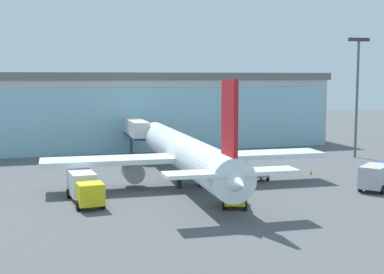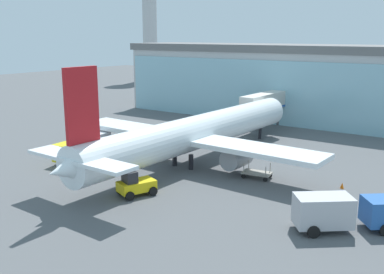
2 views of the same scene
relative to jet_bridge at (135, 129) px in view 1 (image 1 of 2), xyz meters
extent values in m
plane|color=#545659|center=(1.67, -29.89, -4.09)|extent=(240.00, 240.00, 0.00)
cube|color=#B6B6B6|center=(1.67, 10.99, 1.43)|extent=(64.04, 15.47, 11.03)
cube|color=#90C2D1|center=(1.92, 4.29, 0.88)|extent=(62.30, 2.61, 9.93)
cube|color=slate|center=(1.67, 10.99, 7.54)|extent=(65.32, 15.78, 1.20)
cube|color=beige|center=(0.00, -0.09, 0.17)|extent=(2.21, 11.86, 2.40)
cube|color=#194799|center=(0.00, -0.09, -0.88)|extent=(2.25, 11.86, 0.30)
cylinder|color=#4C4C51|center=(0.00, 4.36, -2.56)|extent=(0.70, 0.70, 3.06)
cylinder|color=#59595E|center=(30.66, -8.42, 4.19)|extent=(0.36, 0.36, 16.56)
cube|color=#333338|center=(30.66, -8.42, 12.72)|extent=(3.20, 0.40, 0.50)
cylinder|color=white|center=(2.13, -20.18, -0.65)|extent=(3.98, 34.48, 3.67)
cone|color=white|center=(2.28, -2.96, -0.65)|extent=(3.70, 3.03, 3.67)
cone|color=white|center=(1.98, -37.40, -0.65)|extent=(3.34, 4.03, 3.30)
cube|color=white|center=(2.11, -21.90, -1.02)|extent=(30.30, 4.47, 0.50)
cube|color=white|center=(1.99, -36.40, -0.10)|extent=(11.02, 2.50, 0.30)
cube|color=red|center=(1.99, -35.90, 4.25)|extent=(0.39, 3.20, 6.13)
cylinder|color=gray|center=(-3.63, -21.35, -2.37)|extent=(2.13, 3.22, 2.10)
cylinder|color=gray|center=(7.87, -21.45, -2.37)|extent=(2.13, 3.22, 2.10)
cylinder|color=black|center=(1.00, -22.89, -3.29)|extent=(0.50, 0.50, 1.60)
cylinder|color=black|center=(3.21, -22.91, -3.29)|extent=(0.50, 0.50, 1.60)
cylinder|color=black|center=(2.26, -5.96, -3.29)|extent=(0.40, 0.40, 1.60)
cube|color=yellow|center=(-8.64, -29.62, -2.69)|extent=(2.44, 2.44, 1.90)
cube|color=silver|center=(-9.13, -25.45, -2.54)|extent=(2.65, 4.23, 2.20)
cylinder|color=black|center=(-7.54, -29.49, -3.64)|extent=(0.40, 0.93, 0.90)
cylinder|color=black|center=(-9.73, -29.75, -3.64)|extent=(0.40, 0.93, 0.90)
cylinder|color=black|center=(-8.16, -24.33, -3.64)|extent=(0.40, 0.93, 0.90)
cylinder|color=black|center=(-10.34, -24.59, -3.64)|extent=(0.40, 0.93, 0.90)
cube|color=#B2B2B7|center=(19.84, -29.39, -2.54)|extent=(4.47, 4.26, 2.20)
cylinder|color=black|center=(22.34, -25.83, -3.64)|extent=(0.88, 0.81, 0.90)
cylinder|color=black|center=(18.37, -29.19, -3.64)|extent=(0.88, 0.81, 0.90)
cylinder|color=black|center=(19.79, -30.87, -3.64)|extent=(0.88, 0.81, 0.90)
cube|color=#9E998C|center=(10.15, -21.33, -3.57)|extent=(3.03, 2.05, 0.16)
cylinder|color=black|center=(11.13, -20.43, -3.87)|extent=(0.45, 0.19, 0.44)
cylinder|color=#9E998C|center=(11.13, -20.43, -3.04)|extent=(0.08, 0.08, 0.90)
cylinder|color=black|center=(11.37, -21.85, -3.87)|extent=(0.45, 0.19, 0.44)
cylinder|color=#9E998C|center=(11.37, -21.85, -3.04)|extent=(0.08, 0.08, 0.90)
cylinder|color=black|center=(8.92, -20.81, -3.87)|extent=(0.45, 0.19, 0.44)
cylinder|color=#9E998C|center=(8.92, -20.81, -3.04)|extent=(0.08, 0.08, 0.90)
cylinder|color=black|center=(9.17, -22.23, -3.87)|extent=(0.45, 0.19, 0.44)
cylinder|color=#9E998C|center=(9.17, -22.23, -3.04)|extent=(0.08, 0.08, 0.90)
cube|color=yellow|center=(3.94, -31.93, -3.24)|extent=(2.79, 3.62, 0.90)
cube|color=#26262B|center=(3.72, -32.53, -2.29)|extent=(1.66, 1.42, 1.00)
cylinder|color=black|center=(3.48, -30.57, -3.69)|extent=(0.60, 0.87, 0.80)
cylinder|color=black|center=(5.17, -31.19, -3.69)|extent=(0.60, 0.87, 0.80)
cylinder|color=black|center=(2.71, -32.68, -3.69)|extent=(0.60, 0.87, 0.80)
cylinder|color=black|center=(4.40, -33.29, -3.69)|extent=(0.60, 0.87, 0.80)
cone|color=orange|center=(3.77, -30.02, -3.81)|extent=(0.36, 0.36, 0.55)
cone|color=orange|center=(17.96, -19.37, -3.81)|extent=(0.36, 0.36, 0.55)
camera|label=1|loc=(-11.88, -76.19, 7.50)|focal=50.00mm
camera|label=2|loc=(30.24, -59.19, 9.80)|focal=42.00mm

